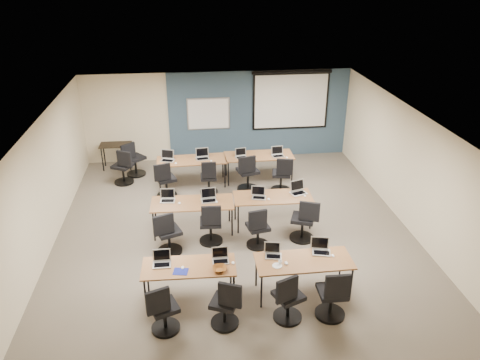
{
  "coord_description": "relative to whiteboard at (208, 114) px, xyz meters",
  "views": [
    {
      "loc": [
        -0.97,
        -9.13,
        5.66
      ],
      "look_at": [
        0.17,
        0.4,
        1.12
      ],
      "focal_mm": 35.0,
      "sensor_mm": 36.0,
      "label": 1
    }
  ],
  "objects": [
    {
      "name": "laptop_3",
      "position": [
        1.69,
        -6.49,
        -0.66
      ],
      "size": [
        0.33,
        0.28,
        0.25
      ],
      "rotation": [
        0.0,
        0.0,
        -0.25
      ],
      "color": "#AAAAAA",
      "rests_on": "training_table_front_right"
    },
    {
      "name": "ceiling",
      "position": [
        0.3,
        -4.43,
        1.25
      ],
      "size": [
        8.0,
        9.0,
        0.02
      ],
      "primitive_type": "cube",
      "color": "white",
      "rests_on": "ground"
    },
    {
      "name": "training_table_mid_left",
      "position": [
        -0.63,
        -4.25,
        -0.76
      ],
      "size": [
        1.84,
        0.77,
        0.73
      ],
      "rotation": [
        0.0,
        0.0,
        -0.04
      ],
      "color": "brown",
      "rests_on": "floor"
    },
    {
      "name": "laptop_4",
      "position": [
        -1.18,
        -4.08,
        -0.66
      ],
      "size": [
        0.32,
        0.28,
        0.25
      ],
      "rotation": [
        0.0,
        0.0,
        -0.09
      ],
      "color": "#A8A8B3",
      "rests_on": "training_table_mid_left"
    },
    {
      "name": "laptop_11",
      "position": [
        1.79,
        -1.78,
        -0.66
      ],
      "size": [
        0.33,
        0.28,
        0.25
      ],
      "rotation": [
        0.0,
        0.0,
        0.1
      ],
      "color": "#ADADB4",
      "rests_on": "training_table_back_right"
    },
    {
      "name": "wall_front",
      "position": [
        0.3,
        -8.93,
        -0.1
      ],
      "size": [
        8.0,
        0.04,
        2.7
      ],
      "primitive_type": "cube",
      "color": "beige",
      "rests_on": "ground"
    },
    {
      "name": "training_table_mid_right",
      "position": [
        1.21,
        -4.18,
        -0.77
      ],
      "size": [
        1.79,
        0.75,
        0.73
      ],
      "rotation": [
        0.0,
        0.0,
        -0.03
      ],
      "color": "#995F3B",
      "rests_on": "floor"
    },
    {
      "name": "mouse_7",
      "position": [
        1.95,
        -4.26,
        -0.71
      ],
      "size": [
        0.07,
        0.1,
        0.03
      ],
      "primitive_type": "ellipsoid",
      "rotation": [
        0.0,
        0.0,
        -0.16
      ],
      "color": "white",
      "rests_on": "training_table_mid_right"
    },
    {
      "name": "laptop_1",
      "position": [
        -0.19,
        -6.55,
        -0.66
      ],
      "size": [
        0.3,
        0.25,
        0.23
      ],
      "rotation": [
        0.0,
        0.0,
        0.0
      ],
      "color": "#B4B4B7",
      "rests_on": "training_table_front_left"
    },
    {
      "name": "mouse_4",
      "position": [
        -0.92,
        -4.27,
        -0.71
      ],
      "size": [
        0.09,
        0.11,
        0.03
      ],
      "primitive_type": "ellipsoid",
      "rotation": [
        0.0,
        0.0,
        0.33
      ],
      "color": "white",
      "rests_on": "training_table_mid_left"
    },
    {
      "name": "blue_mousepad",
      "position": [
        -0.9,
        -6.8,
        -0.72
      ],
      "size": [
        0.29,
        0.26,
        0.01
      ],
      "primitive_type": "cube",
      "rotation": [
        0.0,
        0.0,
        -0.19
      ],
      "color": "navy",
      "rests_on": "training_table_front_left"
    },
    {
      "name": "laptop_9",
      "position": [
        -0.28,
        -1.71,
        -0.65
      ],
      "size": [
        0.36,
        0.3,
        0.27
      ],
      "rotation": [
        0.0,
        0.0,
        0.14
      ],
      "color": "silver",
      "rests_on": "training_table_back_left"
    },
    {
      "name": "wall_back",
      "position": [
        0.3,
        0.07,
        -0.1
      ],
      "size": [
        8.0,
        0.04,
        2.7
      ],
      "primitive_type": "cube",
      "color": "beige",
      "rests_on": "ground"
    },
    {
      "name": "spare_chair_b",
      "position": [
        -2.46,
        -1.52,
        -1.03
      ],
      "size": [
        0.59,
        0.54,
        1.02
      ],
      "rotation": [
        0.0,
        0.0,
        -0.48
      ],
      "color": "black",
      "rests_on": "floor"
    },
    {
      "name": "training_table_front_left",
      "position": [
        -0.76,
        -6.65,
        -0.77
      ],
      "size": [
        1.66,
        0.69,
        0.73
      ],
      "rotation": [
        0.0,
        0.0,
        -0.03
      ],
      "color": "#A2673D",
      "rests_on": "floor"
    },
    {
      "name": "whiteboard",
      "position": [
        0.0,
        0.0,
        0.0
      ],
      "size": [
        1.28,
        0.03,
        0.98
      ],
      "color": "#A2A8B2",
      "rests_on": "wall_back"
    },
    {
      "name": "mouse_10",
      "position": [
        1.15,
        -1.93,
        -0.71
      ],
      "size": [
        0.07,
        0.09,
        0.03
      ],
      "primitive_type": "ellipsoid",
      "rotation": [
        0.0,
        0.0,
        0.13
      ],
      "color": "white",
      "rests_on": "training_table_back_right"
    },
    {
      "name": "task_chair_2",
      "position": [
        0.89,
        -7.41,
        -1.04
      ],
      "size": [
        0.53,
        0.5,
        0.99
      ],
      "rotation": [
        0.0,
        0.0,
        0.4
      ],
      "color": "black",
      "rests_on": "floor"
    },
    {
      "name": "mouse_3",
      "position": [
        1.87,
        -6.67,
        -0.71
      ],
      "size": [
        0.08,
        0.1,
        0.03
      ],
      "primitive_type": "ellipsoid",
      "rotation": [
        0.0,
        0.0,
        -0.29
      ],
      "color": "white",
      "rests_on": "training_table_front_right"
    },
    {
      "name": "mouse_9",
      "position": [
        -0.06,
        -1.95,
        -0.71
      ],
      "size": [
        0.08,
        0.1,
        0.03
      ],
      "primitive_type": "ellipsoid",
      "rotation": [
        0.0,
        0.0,
        -0.17
      ],
      "color": "white",
      "rests_on": "training_table_back_left"
    },
    {
      "name": "task_chair_0",
      "position": [
        -1.21,
        -7.43,
        -1.05
      ],
      "size": [
        0.51,
        0.49,
        0.97
      ],
      "rotation": [
        0.0,
        0.0,
        0.36
      ],
      "color": "black",
      "rests_on": "floor"
    },
    {
      "name": "laptop_7",
      "position": [
        1.83,
        -4.05,
        -0.65
      ],
      "size": [
        0.36,
        0.31,
        0.27
      ],
      "rotation": [
        0.0,
        0.0,
        0.31
      ],
      "color": "silver",
      "rests_on": "training_table_mid_right"
    },
    {
      "name": "utility_table",
      "position": [
        -2.77,
        -0.39,
        -0.8
      ],
      "size": [
        0.9,
        0.5,
        0.75
      ],
      "rotation": [
        0.0,
        0.0,
        -0.02
      ],
      "color": "black",
      "rests_on": "floor"
    },
    {
      "name": "laptop_0",
      "position": [
        -1.23,
        -6.53,
        -0.66
      ],
      "size": [
        0.32,
        0.27,
        0.24
      ],
      "rotation": [
        0.0,
        0.0,
        -0.0
      ],
      "color": "#B5B6C2",
      "rests_on": "training_table_front_left"
    },
    {
      "name": "laptop_5",
      "position": [
        -0.26,
        -4.18,
        -0.66
      ],
      "size": [
        0.34,
        0.29,
        0.26
      ],
      "rotation": [
        0.0,
        0.0,
        0.09
      ],
      "color": "#A1A2AA",
      "rests_on": "training_table_mid_left"
    },
    {
      "name": "mouse_11",
      "position": [
        2.01,
        -1.96,
        -0.71
      ],
      "size": [
        0.09,
        0.12,
        0.04
      ],
      "primitive_type": "ellipsoid",
      "rotation": [
        0.0,
        0.0,
        -0.31
      ],
      "color": "white",
      "rests_on": "training_table_back_right"
    },
    {
      "name": "mouse_0",
      "position": [
        -0.87,
        -6.7,
        -0.71
      ],
      "size": [
        0.06,
        0.09,
        0.03
      ],
      "primitive_type": "ellipsoid",
      "rotation": [
        0.0,
        0.0,
        0.03
      ],
      "color": "white",
      "rests_on": "training_table_front_left"
    },
    {
      "name": "training_table_back_left",
      "position": [
        -0.58,
        -1.77,
        -0.76
      ],
      "size": [
        1.87,
        0.78,
        0.73
      ],
      "rotation": [
        0.0,
        0.0,
        0.03
      ],
      "color": "#9D6B3B",
      "rests_on": "floor"
    },
    {
      "name": "mouse_2",
      "position": [
        0.97,
        -6.79,
        -0.71
      ],
      "size": [
        0.09,
        0.12,
        0.04
      ],
      "primitive_type": "ellipsoid",
      "rotation": [
        0.0,
        0.0,
        0.27
      ],
      "color": "white",
      "rests_on": "training_table_front_right"
    },
    {
      "name": "coffee_cup",
      "position": [
        0.86,
        -6.79,
        -0.68
      ],
      "size": [
        0.05,
        0.05,
        0.05
      ],
      "primitive_type": "imported",
      "rotation": [
        0.0,
        0.0,
        0.08
      ],
      "color": "silver",
      "rests_on": "snack_plate"
    },
    {
      "name": "task_chair_8",
      "position": [
        -1.29,
        -2.48,
        -1.04
      ],
      "size": [
        0.54,
        0.52,
        1.0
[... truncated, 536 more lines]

